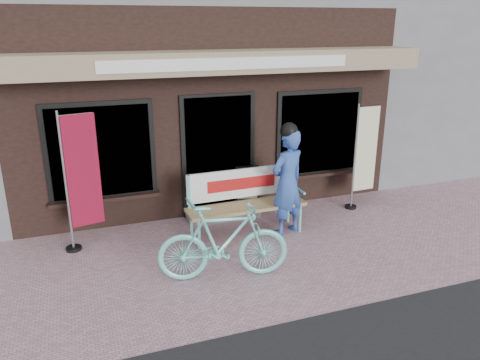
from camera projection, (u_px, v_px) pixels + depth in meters
name	position (u px, v px, depth m)	size (l,w,h in m)	color
ground	(259.00, 261.00, 6.91)	(70.00, 70.00, 0.00)	#BB8F9C
storefront	(178.00, 39.00, 10.39)	(7.00, 6.77, 6.00)	black
neighbor_right_near	(460.00, 42.00, 13.63)	(10.00, 7.00, 5.60)	slate
bench	(244.00, 197.00, 7.68)	(1.99, 0.56, 1.07)	#71DDD2
person	(287.00, 180.00, 7.57)	(0.75, 0.62, 1.88)	#3154AA
bicycle	(223.00, 242.00, 6.30)	(0.51, 1.79, 1.07)	#71DDD2
nobori_red	(81.00, 179.00, 7.01)	(0.65, 0.28, 2.17)	gray
nobori_cream	(364.00, 155.00, 8.64)	(0.58, 0.23, 1.99)	gray
menu_stand	(247.00, 188.00, 8.61)	(0.44, 0.17, 0.87)	black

